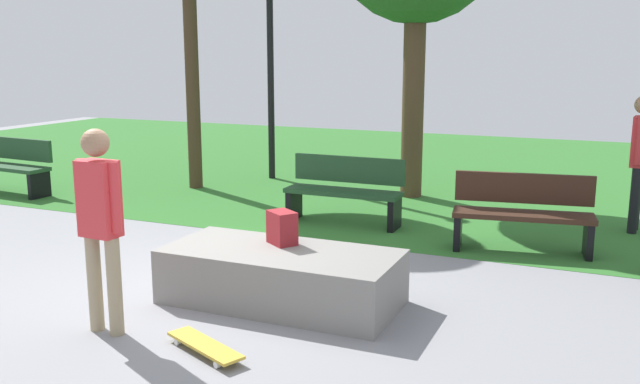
{
  "coord_description": "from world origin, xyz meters",
  "views": [
    {
      "loc": [
        3.67,
        -5.46,
        2.32
      ],
      "look_at": [
        0.91,
        0.95,
        0.89
      ],
      "focal_mm": 38.6,
      "sensor_mm": 36.0,
      "label": 1
    }
  ],
  "objects_px": {
    "backpack_on_ledge": "(282,228)",
    "concrete_ledge": "(281,277)",
    "park_bench_center_lawn": "(523,211)",
    "park_bench_near_lamppost": "(11,165)",
    "skater_performing_trick": "(100,216)",
    "park_bench_by_oak": "(345,189)",
    "lamp_post": "(270,17)",
    "skateboard_by_ledge": "(205,346)"
  },
  "relations": [
    {
      "from": "skateboard_by_ledge",
      "to": "lamp_post",
      "type": "bearing_deg",
      "value": 113.3
    },
    {
      "from": "lamp_post",
      "to": "park_bench_center_lawn",
      "type": "bearing_deg",
      "value": -32.19
    },
    {
      "from": "park_bench_near_lamppost",
      "to": "concrete_ledge",
      "type": "bearing_deg",
      "value": -23.7
    },
    {
      "from": "skater_performing_trick",
      "to": "park_bench_near_lamppost",
      "type": "height_order",
      "value": "skater_performing_trick"
    },
    {
      "from": "concrete_ledge",
      "to": "skater_performing_trick",
      "type": "distance_m",
      "value": 1.76
    },
    {
      "from": "lamp_post",
      "to": "skateboard_by_ledge",
      "type": "bearing_deg",
      "value": -66.7
    },
    {
      "from": "concrete_ledge",
      "to": "skater_performing_trick",
      "type": "xyz_separation_m",
      "value": [
        -1.04,
        -1.2,
        0.75
      ]
    },
    {
      "from": "backpack_on_ledge",
      "to": "concrete_ledge",
      "type": "bearing_deg",
      "value": -32.11
    },
    {
      "from": "skater_performing_trick",
      "to": "skateboard_by_ledge",
      "type": "distance_m",
      "value": 1.37
    },
    {
      "from": "skater_performing_trick",
      "to": "park_bench_center_lawn",
      "type": "height_order",
      "value": "skater_performing_trick"
    },
    {
      "from": "skater_performing_trick",
      "to": "lamp_post",
      "type": "relative_size",
      "value": 0.35
    },
    {
      "from": "backpack_on_ledge",
      "to": "park_bench_by_oak",
      "type": "height_order",
      "value": "park_bench_by_oak"
    },
    {
      "from": "concrete_ledge",
      "to": "lamp_post",
      "type": "xyz_separation_m",
      "value": [
        -3.07,
        5.76,
        2.67
      ]
    },
    {
      "from": "skater_performing_trick",
      "to": "concrete_ledge",
      "type": "bearing_deg",
      "value": 49.09
    },
    {
      "from": "skateboard_by_ledge",
      "to": "park_bench_near_lamppost",
      "type": "distance_m",
      "value": 7.56
    },
    {
      "from": "park_bench_by_oak",
      "to": "lamp_post",
      "type": "xyz_separation_m",
      "value": [
        -2.5,
        2.68,
        2.45
      ]
    },
    {
      "from": "skater_performing_trick",
      "to": "park_bench_near_lamppost",
      "type": "distance_m",
      "value": 6.74
    },
    {
      "from": "park_bench_by_oak",
      "to": "park_bench_center_lawn",
      "type": "bearing_deg",
      "value": -9.8
    },
    {
      "from": "concrete_ledge",
      "to": "skater_performing_trick",
      "type": "height_order",
      "value": "skater_performing_trick"
    },
    {
      "from": "skateboard_by_ledge",
      "to": "lamp_post",
      "type": "relative_size",
      "value": 0.17
    },
    {
      "from": "skateboard_by_ledge",
      "to": "park_bench_center_lawn",
      "type": "height_order",
      "value": "park_bench_center_lawn"
    },
    {
      "from": "skater_performing_trick",
      "to": "park_bench_near_lamppost",
      "type": "bearing_deg",
      "value": 143.22
    },
    {
      "from": "backpack_on_ledge",
      "to": "park_bench_by_oak",
      "type": "distance_m",
      "value": 2.93
    },
    {
      "from": "concrete_ledge",
      "to": "park_bench_near_lamppost",
      "type": "height_order",
      "value": "park_bench_near_lamppost"
    },
    {
      "from": "skateboard_by_ledge",
      "to": "backpack_on_ledge",
      "type": "bearing_deg",
      "value": 91.26
    },
    {
      "from": "skater_performing_trick",
      "to": "park_bench_center_lawn",
      "type": "xyz_separation_m",
      "value": [
        2.89,
        3.87,
        -0.53
      ]
    },
    {
      "from": "concrete_ledge",
      "to": "backpack_on_ledge",
      "type": "distance_m",
      "value": 0.47
    },
    {
      "from": "skateboard_by_ledge",
      "to": "park_bench_by_oak",
      "type": "relative_size",
      "value": 0.51
    },
    {
      "from": "concrete_ledge",
      "to": "park_bench_by_oak",
      "type": "bearing_deg",
      "value": 100.39
    },
    {
      "from": "backpack_on_ledge",
      "to": "skater_performing_trick",
      "type": "relative_size",
      "value": 0.19
    },
    {
      "from": "concrete_ledge",
      "to": "skater_performing_trick",
      "type": "bearing_deg",
      "value": -130.91
    },
    {
      "from": "park_bench_center_lawn",
      "to": "park_bench_near_lamppost",
      "type": "distance_m",
      "value": 8.27
    },
    {
      "from": "skateboard_by_ledge",
      "to": "park_bench_by_oak",
      "type": "xyz_separation_m",
      "value": [
        -0.51,
        4.32,
        0.42
      ]
    },
    {
      "from": "skateboard_by_ledge",
      "to": "park_bench_by_oak",
      "type": "distance_m",
      "value": 4.37
    },
    {
      "from": "park_bench_center_lawn",
      "to": "park_bench_by_oak",
      "type": "height_order",
      "value": "same"
    },
    {
      "from": "skater_performing_trick",
      "to": "skateboard_by_ledge",
      "type": "bearing_deg",
      "value": -1.95
    },
    {
      "from": "backpack_on_ledge",
      "to": "lamp_post",
      "type": "height_order",
      "value": "lamp_post"
    },
    {
      "from": "skater_performing_trick",
      "to": "park_bench_by_oak",
      "type": "xyz_separation_m",
      "value": [
        0.48,
        4.29,
        -0.53
      ]
    },
    {
      "from": "backpack_on_ledge",
      "to": "park_bench_center_lawn",
      "type": "distance_m",
      "value": 3.14
    },
    {
      "from": "skateboard_by_ledge",
      "to": "park_bench_by_oak",
      "type": "height_order",
      "value": "park_bench_by_oak"
    },
    {
      "from": "concrete_ledge",
      "to": "park_bench_center_lawn",
      "type": "height_order",
      "value": "park_bench_center_lawn"
    },
    {
      "from": "lamp_post",
      "to": "skater_performing_trick",
      "type": "bearing_deg",
      "value": -73.79
    }
  ]
}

